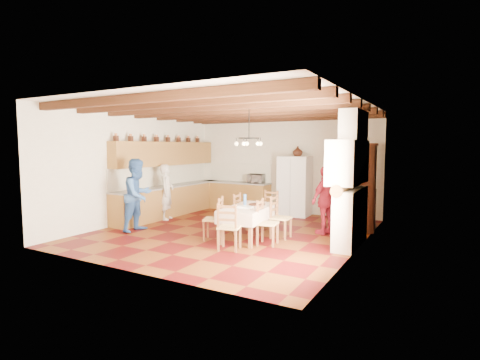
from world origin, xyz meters
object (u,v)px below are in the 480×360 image
chair_left_near (213,218)px  microwave (256,179)px  chair_end_near (229,226)px  person_man (167,192)px  refrigerator (295,186)px  person_woman_blue (138,195)px  hutch (366,186)px  dining_table (249,210)px  chair_left_far (231,213)px  chair_end_far (268,210)px  person_woman_red (326,200)px  chair_right_near (268,222)px  chair_right_far (281,217)px

chair_left_near → microwave: size_ratio=1.86×
chair_left_near → chair_end_near: 0.89m
person_man → refrigerator: bearing=-73.9°
chair_left_near → person_woman_blue: person_woman_blue is taller
hutch → microwave: bearing=157.9°
hutch → dining_table: size_ratio=1.23×
chair_left_near → person_man: 2.76m
chair_left_far → microwave: size_ratio=1.86×
chair_end_far → person_man: bearing=-167.1°
chair_left_far → chair_end_far: 1.01m
dining_table → person_woman_red: bearing=43.2°
chair_right_near → person_woman_blue: size_ratio=0.54×
hutch → chair_left_near: hutch is taller
refrigerator → dining_table: size_ratio=1.02×
hutch → chair_left_near: size_ratio=2.23×
chair_left_far → chair_right_near: 1.36m
chair_right_far → chair_end_far: same height
person_woman_blue → chair_left_far: bearing=-67.6°
refrigerator → person_woman_red: (1.50, -1.87, -0.08)m
dining_table → chair_right_far: size_ratio=1.81×
person_man → dining_table: bearing=-127.4°
chair_end_far → person_man: (-3.02, -0.28, 0.30)m
chair_right_near → chair_end_near: size_ratio=1.00×
person_man → microwave: 2.94m
refrigerator → chair_right_far: (0.74, -2.76, -0.41)m
person_woman_red → hutch: bearing=169.4°
chair_left_near → person_woman_red: person_woman_red is taller
dining_table → person_woman_red: 1.90m
chair_left_near → chair_right_far: size_ratio=1.00×
chair_end_near → chair_end_far: same height
chair_end_near → chair_end_far: (-0.13, 2.09, 0.00)m
person_woman_red → microwave: size_ratio=3.13×
chair_right_near → microwave: 4.15m
chair_left_near → chair_end_far: (0.60, 1.57, 0.00)m
chair_end_near → microwave: (-1.56, 4.27, 0.56)m
person_woman_red → chair_right_far: bearing=-18.0°
chair_right_near → chair_end_near: bearing=135.7°
refrigerator → person_woman_blue: size_ratio=1.00×
dining_table → chair_right_far: chair_right_far is taller
chair_right_near → person_man: bearing=64.5°
chair_left_near → chair_end_near: size_ratio=1.00×
chair_end_far → chair_left_near: bearing=-103.2°
refrigerator → person_man: refrigerator is taller
dining_table → chair_right_far: (0.61, 0.40, -0.17)m
chair_left_far → chair_right_near: size_ratio=1.00×
chair_right_far → chair_end_near: 1.49m
dining_table → chair_end_near: (0.09, -1.00, -0.17)m
dining_table → person_man: (-3.06, 0.81, 0.14)m
dining_table → chair_right_far: bearing=32.9°
chair_left_far → chair_end_near: bearing=22.2°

